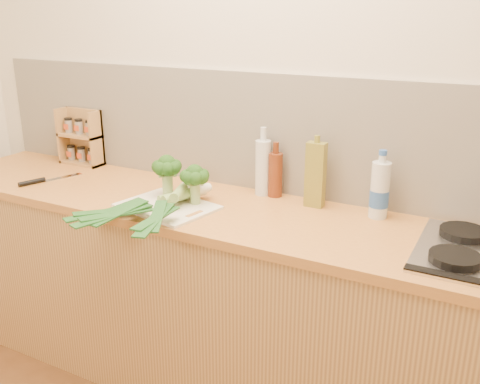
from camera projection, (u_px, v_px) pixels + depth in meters
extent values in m
plane|color=beige|center=(271.00, 105.00, 2.37)|extent=(3.50, 0.00, 3.50)
cube|color=silver|center=(269.00, 134.00, 2.41)|extent=(3.20, 0.02, 0.54)
cube|color=tan|center=(239.00, 308.00, 2.40)|extent=(3.20, 0.60, 0.86)
cube|color=#C4843A|center=(239.00, 214.00, 2.26)|extent=(3.20, 0.62, 0.04)
cylinder|color=black|center=(455.00, 258.00, 1.76)|extent=(0.17, 0.17, 0.03)
cylinder|color=black|center=(464.00, 233.00, 1.96)|extent=(0.17, 0.17, 0.03)
cube|color=white|center=(167.00, 206.00, 2.27)|extent=(0.44, 0.36, 0.01)
cylinder|color=#8FB067|center=(168.00, 185.00, 2.37)|extent=(0.05, 0.05, 0.10)
sphere|color=#15350E|center=(167.00, 164.00, 2.34)|extent=(0.08, 0.08, 0.08)
sphere|color=#15350E|center=(174.00, 168.00, 2.33)|extent=(0.06, 0.06, 0.06)
sphere|color=#15350E|center=(175.00, 166.00, 2.36)|extent=(0.06, 0.06, 0.06)
sphere|color=#15350E|center=(170.00, 165.00, 2.38)|extent=(0.06, 0.06, 0.06)
sphere|color=#15350E|center=(163.00, 165.00, 2.37)|extent=(0.06, 0.06, 0.06)
sphere|color=#15350E|center=(158.00, 167.00, 2.35)|extent=(0.06, 0.06, 0.06)
sphere|color=#15350E|center=(160.00, 169.00, 2.32)|extent=(0.06, 0.06, 0.06)
sphere|color=#15350E|center=(167.00, 169.00, 2.31)|extent=(0.06, 0.06, 0.06)
cylinder|color=#8FB067|center=(195.00, 194.00, 2.28)|extent=(0.04, 0.04, 0.09)
sphere|color=#15350E|center=(195.00, 173.00, 2.25)|extent=(0.08, 0.08, 0.08)
sphere|color=#15350E|center=(202.00, 177.00, 2.24)|extent=(0.06, 0.06, 0.06)
sphere|color=#15350E|center=(203.00, 175.00, 2.27)|extent=(0.06, 0.06, 0.06)
sphere|color=#15350E|center=(197.00, 174.00, 2.29)|extent=(0.06, 0.06, 0.06)
sphere|color=#15350E|center=(190.00, 174.00, 2.28)|extent=(0.06, 0.06, 0.06)
sphere|color=#15350E|center=(186.00, 176.00, 2.25)|extent=(0.06, 0.06, 0.06)
sphere|color=#15350E|center=(189.00, 178.00, 2.23)|extent=(0.06, 0.06, 0.06)
sphere|color=#15350E|center=(196.00, 179.00, 2.22)|extent=(0.06, 0.06, 0.06)
cylinder|color=white|center=(195.00, 193.00, 2.36)|extent=(0.08, 0.11, 0.04)
cylinder|color=#7EA552|center=(173.00, 198.00, 2.30)|extent=(0.10, 0.13, 0.04)
cube|color=#1A4719|center=(111.00, 211.00, 2.15)|extent=(0.22, 0.27, 0.02)
cube|color=#1A4719|center=(107.00, 211.00, 2.13)|extent=(0.20, 0.33, 0.01)
cube|color=#1A4719|center=(114.00, 209.00, 2.15)|extent=(0.12, 0.28, 0.02)
cylinder|color=white|center=(199.00, 190.00, 2.34)|extent=(0.07, 0.12, 0.04)
cylinder|color=#7EA552|center=(177.00, 197.00, 2.26)|extent=(0.08, 0.15, 0.04)
cube|color=#1A4719|center=(118.00, 214.00, 2.06)|extent=(0.18, 0.29, 0.02)
cube|color=#1A4719|center=(113.00, 215.00, 2.05)|extent=(0.15, 0.34, 0.01)
cube|color=#1A4719|center=(120.00, 213.00, 2.07)|extent=(0.07, 0.28, 0.02)
cylinder|color=white|center=(187.00, 184.00, 2.36)|extent=(0.07, 0.12, 0.04)
cylinder|color=#7EA552|center=(179.00, 193.00, 2.25)|extent=(0.08, 0.15, 0.04)
cube|color=#1A4719|center=(156.00, 218.00, 1.98)|extent=(0.08, 0.30, 0.02)
cube|color=#1A4719|center=(155.00, 219.00, 1.96)|extent=(0.15, 0.34, 0.01)
cube|color=#1A4719|center=(157.00, 216.00, 1.98)|extent=(0.17, 0.27, 0.02)
cube|color=silver|center=(63.00, 177.00, 2.68)|extent=(0.10, 0.19, 0.00)
cylinder|color=black|center=(32.00, 182.00, 2.58)|extent=(0.06, 0.13, 0.02)
cube|color=#A87848|center=(85.00, 136.00, 2.91)|extent=(0.25, 0.01, 0.30)
cube|color=#A87848|center=(83.00, 163.00, 2.92)|extent=(0.25, 0.10, 0.01)
cube|color=#A87848|center=(80.00, 135.00, 2.87)|extent=(0.25, 0.10, 0.01)
cube|color=#A87848|center=(64.00, 135.00, 2.93)|extent=(0.01, 0.10, 0.30)
cube|color=#A87848|center=(97.00, 139.00, 2.83)|extent=(0.01, 0.10, 0.30)
cylinder|color=gray|center=(72.00, 153.00, 2.94)|extent=(0.04, 0.04, 0.07)
cylinder|color=gray|center=(82.00, 155.00, 2.91)|extent=(0.04, 0.04, 0.07)
cylinder|color=gray|center=(92.00, 157.00, 2.88)|extent=(0.04, 0.04, 0.07)
cylinder|color=gray|center=(69.00, 126.00, 2.89)|extent=(0.04, 0.04, 0.07)
cylinder|color=gray|center=(79.00, 128.00, 2.86)|extent=(0.04, 0.04, 0.07)
cylinder|color=gray|center=(90.00, 129.00, 2.83)|extent=(0.04, 0.04, 0.07)
cube|color=olive|center=(315.00, 175.00, 2.25)|extent=(0.08, 0.05, 0.28)
cylinder|color=olive|center=(317.00, 139.00, 2.20)|extent=(0.02, 0.02, 0.03)
cylinder|color=silver|center=(263.00, 168.00, 2.41)|extent=(0.07, 0.07, 0.25)
cylinder|color=silver|center=(263.00, 134.00, 2.35)|extent=(0.03, 0.03, 0.06)
cylinder|color=#5F2812|center=(275.00, 175.00, 2.39)|extent=(0.06, 0.06, 0.20)
cylinder|color=#5F2812|center=(276.00, 148.00, 2.35)|extent=(0.03, 0.03, 0.05)
cylinder|color=silver|center=(380.00, 190.00, 2.14)|extent=(0.08, 0.08, 0.23)
cylinder|color=silver|center=(382.00, 159.00, 2.10)|extent=(0.03, 0.03, 0.03)
cylinder|color=#2D5AAC|center=(379.00, 198.00, 2.15)|extent=(0.08, 0.08, 0.07)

